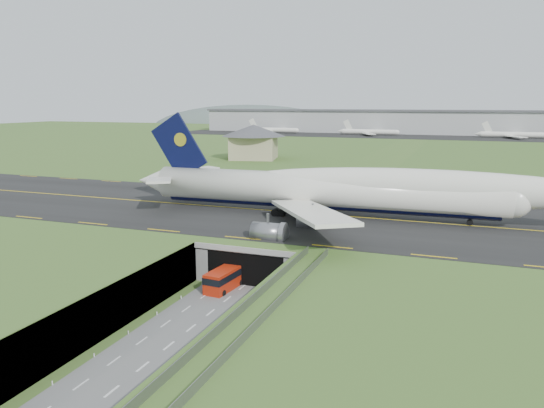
% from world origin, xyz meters
% --- Properties ---
extents(ground, '(900.00, 900.00, 0.00)m').
position_xyz_m(ground, '(0.00, 0.00, 0.00)').
color(ground, '#3C6327').
rests_on(ground, ground).
extents(airfield_deck, '(800.00, 800.00, 6.00)m').
position_xyz_m(airfield_deck, '(0.00, 0.00, 3.00)').
color(airfield_deck, gray).
rests_on(airfield_deck, ground).
extents(trench_road, '(12.00, 75.00, 0.20)m').
position_xyz_m(trench_road, '(0.00, -7.50, 0.10)').
color(trench_road, slate).
rests_on(trench_road, ground).
extents(taxiway, '(800.00, 44.00, 0.18)m').
position_xyz_m(taxiway, '(0.00, 33.00, 6.09)').
color(taxiway, black).
rests_on(taxiway, airfield_deck).
extents(tunnel_portal, '(17.00, 22.30, 6.00)m').
position_xyz_m(tunnel_portal, '(0.00, 16.71, 3.33)').
color(tunnel_portal, gray).
rests_on(tunnel_portal, ground).
extents(guideway, '(3.00, 53.00, 7.05)m').
position_xyz_m(guideway, '(11.00, -19.11, 5.32)').
color(guideway, '#A8A8A3').
rests_on(guideway, ground).
extents(jumbo_jet, '(88.31, 57.89, 19.16)m').
position_xyz_m(jumbo_jet, '(10.92, 32.44, 11.14)').
color(jumbo_jet, white).
rests_on(jumbo_jet, ground).
extents(shuttle_tram, '(3.45, 7.62, 3.02)m').
position_xyz_m(shuttle_tram, '(-2.14, 5.64, 1.66)').
color(shuttle_tram, '#B3220B').
rests_on(shuttle_tram, ground).
extents(service_building, '(27.65, 27.65, 12.57)m').
position_xyz_m(service_building, '(-44.46, 118.94, 13.45)').
color(service_building, tan).
rests_on(service_building, ground).
extents(cargo_terminal, '(320.00, 67.00, 15.60)m').
position_xyz_m(cargo_terminal, '(-0.24, 299.41, 13.96)').
color(cargo_terminal, '#B2B2B2').
rests_on(cargo_terminal, ground).
extents(distant_hills, '(700.00, 91.00, 60.00)m').
position_xyz_m(distant_hills, '(64.38, 430.00, -4.00)').
color(distant_hills, slate).
rests_on(distant_hills, ground).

